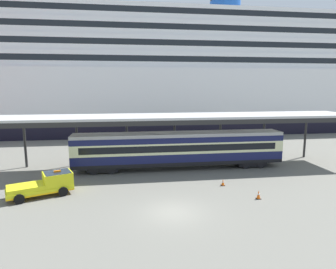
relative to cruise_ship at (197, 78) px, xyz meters
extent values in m
plane|color=#64635B|center=(-12.92, -46.58, -11.17)|extent=(400.00, 400.00, 0.00)
cube|color=black|center=(-0.04, 0.01, -9.30)|extent=(145.61, 29.31, 3.74)
cube|color=white|center=(-0.04, 0.01, -3.06)|extent=(145.61, 29.31, 8.73)
cube|color=white|center=(-0.04, 0.01, 2.75)|extent=(133.96, 26.97, 2.88)
cube|color=black|center=(-0.04, -13.43, 2.90)|extent=(128.14, 0.12, 1.04)
cube|color=white|center=(-0.04, 0.01, 5.63)|extent=(128.60, 25.89, 2.88)
cube|color=black|center=(-0.04, -12.89, 5.78)|extent=(123.01, 0.12, 1.04)
cube|color=white|center=(-0.04, 0.01, 8.51)|extent=(123.25, 24.81, 2.88)
cube|color=black|center=(-0.04, -12.35, 8.66)|extent=(117.89, 0.12, 1.04)
cube|color=white|center=(-0.04, 0.01, 11.40)|extent=(117.89, 23.73, 2.88)
cube|color=black|center=(-0.04, -11.81, 11.54)|extent=(112.76, 0.12, 1.04)
cylinder|color=black|center=(6.23, 0.01, 17.07)|extent=(6.58, 6.58, 8.47)
cylinder|color=#194799|center=(6.23, 0.01, 15.38)|extent=(6.78, 6.78, 2.54)
cylinder|color=white|center=(-40.81, 0.01, 14.66)|extent=(1.00, 1.00, 3.65)
cube|color=#B6B6B6|center=(-10.43, -34.68, -5.28)|extent=(40.23, 5.93, 0.25)
cube|color=#242424|center=(-10.43, -37.54, -5.66)|extent=(40.23, 0.20, 0.50)
cylinder|color=#242424|center=(-27.68, -32.11, -8.29)|extent=(0.28, 0.28, 5.76)
cylinder|color=#242424|center=(-21.93, -32.11, -8.29)|extent=(0.28, 0.28, 5.76)
cylinder|color=#242424|center=(-16.18, -32.11, -8.29)|extent=(0.28, 0.28, 5.76)
cylinder|color=#242424|center=(-10.43, -32.11, -8.29)|extent=(0.28, 0.28, 5.76)
cylinder|color=#242424|center=(-4.69, -32.11, -8.29)|extent=(0.28, 0.28, 5.76)
cylinder|color=#242424|center=(1.06, -32.11, -8.29)|extent=(0.28, 0.28, 5.76)
cylinder|color=#242424|center=(6.81, -32.11, -8.29)|extent=(0.28, 0.28, 5.76)
cube|color=black|center=(-10.43, -35.18, -10.32)|extent=(23.26, 2.80, 0.40)
cube|color=#141947|center=(-10.43, -35.18, -9.67)|extent=(23.26, 2.80, 0.90)
cube|color=beige|center=(-10.43, -35.18, -8.62)|extent=(23.26, 2.80, 1.20)
cube|color=black|center=(-10.43, -36.55, -8.57)|extent=(21.40, 0.08, 0.72)
cube|color=#141947|center=(-10.43, -35.18, -7.72)|extent=(23.26, 2.80, 0.60)
cube|color=#AAAAAA|center=(-10.43, -35.18, -7.24)|extent=(23.26, 2.69, 0.36)
cube|color=black|center=(-18.81, -35.18, -10.72)|extent=(3.20, 2.35, 0.50)
cylinder|color=black|center=(-19.71, -36.35, -10.75)|extent=(0.84, 0.12, 0.84)
cylinder|color=black|center=(-17.91, -36.35, -10.75)|extent=(0.84, 0.12, 0.84)
cube|color=black|center=(-2.06, -35.18, -10.72)|extent=(3.20, 2.35, 0.50)
cylinder|color=black|center=(-2.96, -36.35, -10.75)|extent=(0.84, 0.12, 0.84)
cylinder|color=black|center=(-1.16, -36.35, -10.75)|extent=(0.84, 0.12, 0.84)
cube|color=yellow|center=(-23.54, -41.77, -10.59)|extent=(5.57, 3.82, 0.36)
cube|color=#F2B20C|center=(-23.54, -41.77, -10.72)|extent=(5.58, 3.84, 0.12)
cube|color=yellow|center=(-22.20, -41.22, -9.86)|extent=(2.84, 2.64, 1.10)
cube|color=#19232D|center=(-22.20, -41.22, -9.51)|extent=(2.62, 2.49, 0.44)
cube|color=orange|center=(-22.20, -41.22, -9.23)|extent=(0.59, 0.40, 0.16)
cube|color=yellow|center=(-24.51, -42.16, -10.23)|extent=(3.42, 2.88, 0.36)
cylinder|color=black|center=(-22.38, -40.22, -10.77)|extent=(0.84, 0.53, 0.80)
cylinder|color=black|center=(-21.63, -42.07, -10.77)|extent=(0.84, 0.53, 0.80)
cylinder|color=black|center=(-25.46, -41.47, -10.77)|extent=(0.84, 0.53, 0.80)
cylinder|color=black|center=(-24.71, -43.33, -10.77)|extent=(0.84, 0.53, 0.80)
cube|color=black|center=(-7.38, -41.41, -11.15)|extent=(0.36, 0.36, 0.04)
cone|color=#EA590F|center=(-7.38, -41.41, -10.84)|extent=(0.30, 0.30, 0.58)
cylinder|color=white|center=(-7.38, -41.41, -10.81)|extent=(0.17, 0.17, 0.08)
cube|color=black|center=(-5.54, -45.00, -11.15)|extent=(0.36, 0.36, 0.04)
cone|color=#EA590F|center=(-5.54, -45.00, -10.78)|extent=(0.30, 0.30, 0.70)
cylinder|color=white|center=(-5.54, -45.00, -10.74)|extent=(0.17, 0.17, 0.10)
camera|label=1|loc=(-16.17, -66.63, -1.99)|focal=31.24mm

